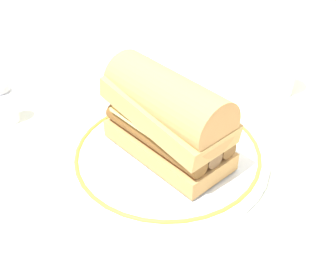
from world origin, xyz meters
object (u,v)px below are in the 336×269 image
sausage_sandwich (168,115)px  drinking_glass (278,72)px  plate (168,155)px  salt_shaker (4,101)px

sausage_sandwich → drinking_glass: bearing=91.2°
plate → sausage_sandwich: (0.00, 0.00, 0.07)m
sausage_sandwich → drinking_glass: sausage_sandwich is taller
sausage_sandwich → drinking_glass: (0.04, 0.26, -0.04)m
drinking_glass → salt_shaker: bearing=-132.8°
salt_shaker → plate: bearing=15.6°
plate → sausage_sandwich: bearing=78.7°
plate → drinking_glass: drinking_glass is taller
sausage_sandwich → drinking_glass: 0.26m
sausage_sandwich → drinking_glass: size_ratio=2.17×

